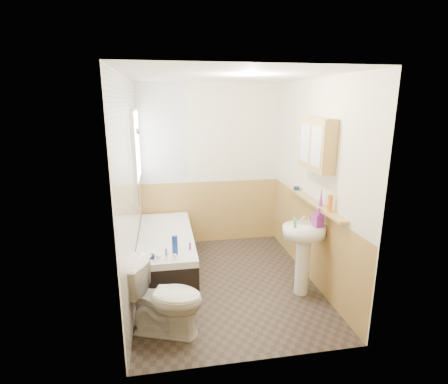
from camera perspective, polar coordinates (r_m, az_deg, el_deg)
The scene contains 26 objects.
floor at distance 4.58m, azimuth 0.34°, elevation -14.53°, with size 2.80×2.80×0.00m, color #2C241F.
ceiling at distance 4.01m, azimuth 0.39°, elevation 18.45°, with size 2.80×2.80×0.00m, color white.
wall_back at distance 5.48m, azimuth -2.29°, elevation 4.31°, with size 2.20×0.02×2.50m, color beige.
wall_front at distance 2.80m, azimuth 5.56°, elevation -6.01°, with size 2.20×0.02×2.50m, color beige.
wall_left at distance 4.08m, azimuth -15.18°, elevation 0.15°, with size 0.02×2.80×2.50m, color beige.
wall_right at distance 4.45m, azimuth 14.57°, elevation 1.39°, with size 0.02×2.80×2.50m, color beige.
wainscot_right at distance 4.67m, azimuth 13.73°, elevation -7.62°, with size 0.01×2.80×1.00m, color tan.
wainscot_front at distance 3.17m, azimuth 5.09°, elevation -18.67°, with size 2.20×0.01×1.00m, color tan.
wainscot_back at distance 5.64m, azimuth -2.18°, elevation -3.24°, with size 2.20×0.01×1.00m, color tan.
tile_cladding_left at distance 4.07m, azimuth -14.87°, elevation 0.16°, with size 0.01×2.80×2.50m, color white.
tile_return_back at distance 5.34m, azimuth -10.14°, elevation 9.24°, with size 0.75×0.01×1.50m, color white.
window at distance 4.93m, azimuth -14.03°, elevation 7.42°, with size 0.03×0.79×0.99m.
bathtub at distance 4.81m, azimuth -9.37°, elevation -9.57°, with size 0.70×1.77×0.67m.
shower_riser at distance 4.37m, azimuth -14.12°, elevation 6.07°, with size 0.10×0.07×1.09m.
toilet at distance 3.61m, azimuth -9.59°, elevation -16.72°, with size 0.42×0.76×0.74m, color white.
sink at distance 4.20m, azimuth 12.83°, elevation -8.52°, with size 0.50×0.40×0.97m.
pine_shelf at distance 4.36m, azimuth 14.22°, elevation -1.55°, with size 0.10×1.55×0.03m, color tan.
medicine_cabinet at distance 4.14m, azimuth 14.92°, elevation 7.53°, with size 0.17×0.66×0.59m.
foam_can at distance 3.95m, azimuth 16.93°, elevation -1.76°, with size 0.06×0.06×0.19m, color orange.
green_bottle at distance 4.13m, azimuth 15.59°, elevation -0.64°, with size 0.05×0.05×0.24m, color purple.
black_jar at distance 4.82m, azimuth 11.75°, elevation 0.62°, with size 0.08×0.08×0.05m, color navy.
soap_bottle at distance 4.10m, azimuth 15.09°, elevation -4.81°, with size 0.10×0.22×0.10m, color purple.
clear_bottle at distance 4.00m, azimuth 11.52°, elevation -5.01°, with size 0.04×0.04×0.10m, color #59C647.
blue_gel at distance 4.06m, azimuth -8.01°, elevation -8.61°, with size 0.06×0.04×0.23m, color #19339E.
cream_jar at distance 4.04m, azimuth -11.78°, elevation -10.30°, with size 0.08×0.08×0.05m, color navy.
orange_bottle at distance 4.19m, azimuth -5.56°, elevation -8.82°, with size 0.03×0.03×0.08m, color purple.
Camera 1 is at (-0.72, -3.93, 2.24)m, focal length 28.00 mm.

